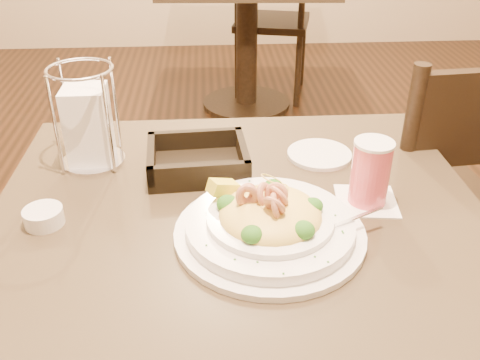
{
  "coord_description": "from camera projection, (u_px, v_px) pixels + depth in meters",
  "views": [
    {
      "loc": [
        -0.05,
        -0.76,
        1.28
      ],
      "look_at": [
        0.0,
        0.02,
        0.82
      ],
      "focal_mm": 40.0,
      "sensor_mm": 36.0,
      "label": 1
    }
  ],
  "objects": [
    {
      "name": "main_table",
      "position": [
        241.0,
        321.0,
        1.05
      ],
      "size": [
        0.9,
        0.9,
        0.74
      ],
      "color": "black",
      "rests_on": "ground"
    },
    {
      "name": "background_table",
      "position": [
        247.0,
        22.0,
        2.99
      ],
      "size": [
        0.95,
        0.95,
        0.74
      ],
      "rotation": [
        0.0,
        0.0,
        -0.06
      ],
      "color": "black",
      "rests_on": "ground"
    },
    {
      "name": "dining_chair_near",
      "position": [
        436.0,
        201.0,
        1.44
      ],
      "size": [
        0.46,
        0.46,
        0.93
      ],
      "rotation": [
        0.0,
        0.0,
        3.23
      ],
      "color": "black",
      "rests_on": "ground"
    },
    {
      "name": "dining_chair_far",
      "position": [
        272.0,
        16.0,
        3.12
      ],
      "size": [
        0.5,
        0.5,
        0.93
      ],
      "rotation": [
        0.0,
        0.0,
        2.91
      ],
      "color": "black",
      "rests_on": "ground"
    },
    {
      "name": "pasta_bowl",
      "position": [
        270.0,
        222.0,
        0.89
      ],
      "size": [
        0.35,
        0.32,
        0.1
      ],
      "rotation": [
        0.0,
        0.0,
        0.27
      ],
      "color": "white",
      "rests_on": "main_table"
    },
    {
      "name": "drink_glass",
      "position": [
        370.0,
        173.0,
        0.96
      ],
      "size": [
        0.12,
        0.12,
        0.12
      ],
      "rotation": [
        0.0,
        0.0,
        -0.11
      ],
      "color": "white",
      "rests_on": "main_table"
    },
    {
      "name": "bread_basket",
      "position": [
        198.0,
        162.0,
        1.08
      ],
      "size": [
        0.21,
        0.17,
        0.06
      ],
      "rotation": [
        0.0,
        0.0,
        0.06
      ],
      "color": "black",
      "rests_on": "main_table"
    },
    {
      "name": "napkin_caddy",
      "position": [
        88.0,
        123.0,
        1.08
      ],
      "size": [
        0.13,
        0.13,
        0.21
      ],
      "rotation": [
        0.0,
        0.0,
        -0.25
      ],
      "color": "silver",
      "rests_on": "main_table"
    },
    {
      "name": "side_plate",
      "position": [
        319.0,
        154.0,
        1.15
      ],
      "size": [
        0.15,
        0.15,
        0.01
      ],
      "primitive_type": "cylinder",
      "rotation": [
        0.0,
        0.0,
        -0.11
      ],
      "color": "white",
      "rests_on": "main_table"
    },
    {
      "name": "butter_ramekin",
      "position": [
        44.0,
        217.0,
        0.93
      ],
      "size": [
        0.07,
        0.07,
        0.03
      ],
      "primitive_type": "cylinder",
      "rotation": [
        0.0,
        0.0,
        -0.01
      ],
      "color": "white",
      "rests_on": "main_table"
    }
  ]
}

